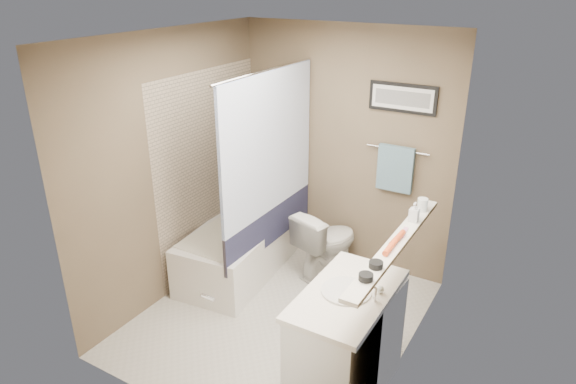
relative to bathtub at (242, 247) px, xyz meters
The scene contains 34 objects.
ground 0.94m from the bathtub, 33.72° to the right, with size 2.50×2.50×0.00m, color beige.
ceiling 2.31m from the bathtub, 33.72° to the right, with size 2.20×2.50×0.04m, color white.
wall_back 1.41m from the bathtub, 44.20° to the left, with size 2.20×0.04×2.40m, color brown.
wall_front 2.11m from the bathtub, 66.57° to the right, with size 2.20×0.04×2.40m, color brown.
wall_left 1.12m from the bathtub, 123.39° to the right, with size 0.04×2.50×2.40m, color brown.
wall_right 2.12m from the bathtub, 15.30° to the right, with size 0.04×2.50×2.40m, color brown.
tile_surround 0.82m from the bathtub, behind, with size 0.02×1.55×2.00m, color tan.
curtain_rod 1.83m from the bathtub, ahead, with size 0.02×0.02×1.55m, color silver.
curtain_upper 1.20m from the bathtub, ahead, with size 0.03×1.45×1.28m, color white.
curtain_lower 0.48m from the bathtub, ahead, with size 0.03×1.45×0.36m, color #232441.
mirror 2.38m from the bathtub, 19.47° to the right, with size 0.02×1.60×1.00m, color silver.
shelf 2.08m from the bathtub, 20.03° to the right, with size 0.12×1.60×0.03m, color silver.
towel_bar 1.82m from the bathtub, 28.79° to the left, with size 0.02×0.02×0.60m, color silver.
towel 1.71m from the bathtub, 28.11° to the left, with size 0.34×0.05×0.44m, color #86B3C2.
art_frame 2.14m from the bathtub, 29.36° to the left, with size 0.62×0.03×0.26m, color black.
art_mat 2.13m from the bathtub, 28.89° to the left, with size 0.56×0.00×0.20m, color white.
art_image 2.13m from the bathtub, 28.79° to the left, with size 0.50×0.00×0.13m, color #595959.
door 2.30m from the bathtub, 53.28° to the right, with size 0.80×0.02×2.00m, color silver.
door_handle 2.09m from the bathtub, 60.15° to the right, with size 0.02×0.02×0.10m, color silver.
bathtub is the anchor object (origin of this frame).
tub_rim 0.25m from the bathtub, behind, with size 0.56×1.36×0.02m, color silver.
toilet 0.86m from the bathtub, 25.57° to the left, with size 0.39×0.68×0.70m, color silver.
vanity 1.89m from the bathtub, 31.88° to the right, with size 0.50×0.90×0.80m, color white.
countertop 1.96m from the bathtub, 32.04° to the right, with size 0.54×0.96×0.04m, color white.
sink_basin 1.96m from the bathtub, 32.20° to the right, with size 0.34×0.34×0.01m, color silver.
faucet_spout 2.14m from the bathtub, 29.20° to the right, with size 0.02×0.02×0.10m, color white.
faucet_knob 2.09m from the bathtub, 26.69° to the right, with size 0.05×0.05×0.05m, color silver.
candle_bowl_near 2.32m from the bathtub, 33.83° to the right, with size 0.09×0.09×0.04m, color black.
candle_bowl_far 2.24m from the bathtub, 30.08° to the right, with size 0.09×0.09×0.04m, color black.
hair_brush_front 2.14m from the bathtub, 23.43° to the right, with size 0.04×0.04×0.22m, color #D84A1E.
hair_brush_back 2.09m from the bathtub, 19.67° to the right, with size 0.04×0.04×0.22m, color #C2421B.
pink_comb 2.05m from the bathtub, 15.55° to the right, with size 0.03×0.16×0.01m, color #CC7DA2.
glass_jar 2.01m from the bathtub, ahead, with size 0.08×0.08×0.10m, color silver.
soap_bottle 2.04m from the bathtub, ahead, with size 0.07×0.07×0.15m, color #999999.
Camera 1 is at (1.95, -3.18, 2.81)m, focal length 32.00 mm.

